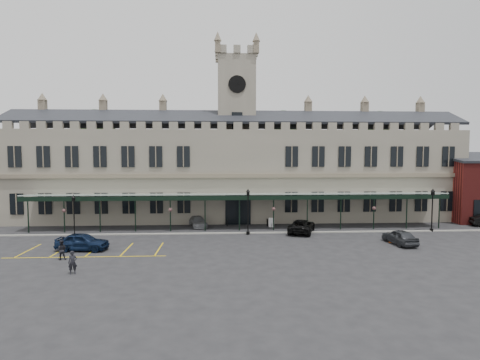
{
  "coord_description": "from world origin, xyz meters",
  "views": [
    {
      "loc": [
        -2.16,
        -35.94,
        8.94
      ],
      "look_at": [
        0.0,
        6.0,
        6.0
      ],
      "focal_mm": 28.0,
      "sensor_mm": 36.0,
      "label": 1
    }
  ],
  "objects_px": {
    "lamp_post_mid": "(248,207)",
    "traffic_cone": "(391,239)",
    "car_right_a": "(400,237)",
    "person_a": "(73,263)",
    "lamp_post_right": "(432,206)",
    "sign_board": "(271,223)",
    "car_left_a": "(82,242)",
    "person_b": "(61,250)",
    "clock_tower": "(236,124)",
    "car_taxi": "(198,222)",
    "car_van": "(302,226)",
    "lamp_post_left": "(74,212)",
    "station_building": "(236,172)"
  },
  "relations": [
    {
      "from": "car_left_a",
      "to": "car_taxi",
      "type": "xyz_separation_m",
      "value": [
        10.0,
        10.91,
        -0.19
      ]
    },
    {
      "from": "lamp_post_mid",
      "to": "car_right_a",
      "type": "relative_size",
      "value": 1.18
    },
    {
      "from": "car_left_a",
      "to": "traffic_cone",
      "type": "bearing_deg",
      "value": -82.0
    },
    {
      "from": "lamp_post_right",
      "to": "car_van",
      "type": "relative_size",
      "value": 0.92
    },
    {
      "from": "lamp_post_left",
      "to": "lamp_post_right",
      "type": "relative_size",
      "value": 0.91
    },
    {
      "from": "sign_board",
      "to": "car_taxi",
      "type": "height_order",
      "value": "car_taxi"
    },
    {
      "from": "station_building",
      "to": "car_taxi",
      "type": "relative_size",
      "value": 14.0
    },
    {
      "from": "car_left_a",
      "to": "person_a",
      "type": "relative_size",
      "value": 2.73
    },
    {
      "from": "car_left_a",
      "to": "car_right_a",
      "type": "xyz_separation_m",
      "value": [
        30.53,
        0.81,
        -0.07
      ]
    },
    {
      "from": "car_right_a",
      "to": "person_a",
      "type": "xyz_separation_m",
      "value": [
        -28.73,
        -7.75,
        0.13
      ]
    },
    {
      "from": "traffic_cone",
      "to": "sign_board",
      "type": "distance_m",
      "value": 13.9
    },
    {
      "from": "car_left_a",
      "to": "person_b",
      "type": "height_order",
      "value": "person_b"
    },
    {
      "from": "clock_tower",
      "to": "car_taxi",
      "type": "distance_m",
      "value": 14.8
    },
    {
      "from": "lamp_post_mid",
      "to": "person_b",
      "type": "bearing_deg",
      "value": -151.25
    },
    {
      "from": "car_right_a",
      "to": "person_b",
      "type": "xyz_separation_m",
      "value": [
        -31.18,
        -3.85,
        0.1
      ]
    },
    {
      "from": "car_taxi",
      "to": "person_a",
      "type": "relative_size",
      "value": 2.47
    },
    {
      "from": "person_a",
      "to": "clock_tower",
      "type": "bearing_deg",
      "value": 43.52
    },
    {
      "from": "lamp_post_mid",
      "to": "car_left_a",
      "type": "relative_size",
      "value": 1.08
    },
    {
      "from": "car_right_a",
      "to": "person_a",
      "type": "bearing_deg",
      "value": 8.26
    },
    {
      "from": "car_van",
      "to": "lamp_post_left",
      "type": "bearing_deg",
      "value": 21.99
    },
    {
      "from": "lamp_post_right",
      "to": "car_taxi",
      "type": "distance_m",
      "value": 27.56
    },
    {
      "from": "car_right_a",
      "to": "person_a",
      "type": "distance_m",
      "value": 29.76
    },
    {
      "from": "car_taxi",
      "to": "sign_board",
      "type": "bearing_deg",
      "value": -20.93
    },
    {
      "from": "lamp_post_left",
      "to": "car_left_a",
      "type": "xyz_separation_m",
      "value": [
        3.06,
        -6.12,
        -1.87
      ]
    },
    {
      "from": "lamp_post_right",
      "to": "lamp_post_mid",
      "type": "bearing_deg",
      "value": -178.51
    },
    {
      "from": "car_taxi",
      "to": "car_left_a",
      "type": "bearing_deg",
      "value": -147.74
    },
    {
      "from": "car_left_a",
      "to": "person_a",
      "type": "xyz_separation_m",
      "value": [
        1.8,
        -6.94,
        0.06
      ]
    },
    {
      "from": "lamp_post_mid",
      "to": "person_b",
      "type": "relative_size",
      "value": 3.05
    },
    {
      "from": "lamp_post_right",
      "to": "person_b",
      "type": "height_order",
      "value": "lamp_post_right"
    },
    {
      "from": "lamp_post_left",
      "to": "car_van",
      "type": "xyz_separation_m",
      "value": [
        25.06,
        0.6,
        -1.93
      ]
    },
    {
      "from": "clock_tower",
      "to": "car_right_a",
      "type": "bearing_deg",
      "value": -46.34
    },
    {
      "from": "clock_tower",
      "to": "car_left_a",
      "type": "distance_m",
      "value": 25.85
    },
    {
      "from": "car_right_a",
      "to": "car_taxi",
      "type": "bearing_deg",
      "value": -33.03
    },
    {
      "from": "car_taxi",
      "to": "car_right_a",
      "type": "distance_m",
      "value": 22.88
    },
    {
      "from": "lamp_post_mid",
      "to": "car_left_a",
      "type": "bearing_deg",
      "value": -159.22
    },
    {
      "from": "clock_tower",
      "to": "car_van",
      "type": "bearing_deg",
      "value": -55.99
    },
    {
      "from": "sign_board",
      "to": "car_left_a",
      "type": "relative_size",
      "value": 0.24
    },
    {
      "from": "car_left_a",
      "to": "lamp_post_right",
      "type": "bearing_deg",
      "value": -74.93
    },
    {
      "from": "lamp_post_right",
      "to": "sign_board",
      "type": "xyz_separation_m",
      "value": [
        -18.12,
        3.45,
        -2.38
      ]
    },
    {
      "from": "traffic_cone",
      "to": "person_a",
      "type": "height_order",
      "value": "person_a"
    },
    {
      "from": "lamp_post_mid",
      "to": "traffic_cone",
      "type": "bearing_deg",
      "value": -17.45
    },
    {
      "from": "car_right_a",
      "to": "person_b",
      "type": "bearing_deg",
      "value": 0.19
    },
    {
      "from": "lamp_post_right",
      "to": "traffic_cone",
      "type": "xyz_separation_m",
      "value": [
        -7.1,
        -5.01,
        -2.59
      ]
    },
    {
      "from": "sign_board",
      "to": "car_left_a",
      "type": "bearing_deg",
      "value": -144.64
    },
    {
      "from": "traffic_cone",
      "to": "car_right_a",
      "type": "relative_size",
      "value": 0.17
    },
    {
      "from": "sign_board",
      "to": "person_a",
      "type": "distance_m",
      "value": 24.15
    },
    {
      "from": "traffic_cone",
      "to": "person_a",
      "type": "relative_size",
      "value": 0.42
    },
    {
      "from": "person_b",
      "to": "car_right_a",
      "type": "bearing_deg",
      "value": 170.93
    },
    {
      "from": "lamp_post_left",
      "to": "traffic_cone",
      "type": "bearing_deg",
      "value": -7.86
    },
    {
      "from": "sign_board",
      "to": "car_left_a",
      "type": "distance_m",
      "value": 21.48
    }
  ]
}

